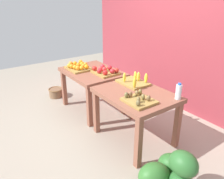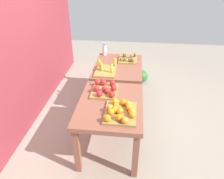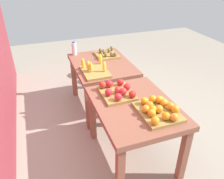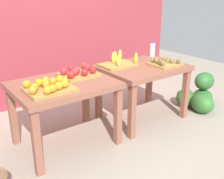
{
  "view_description": "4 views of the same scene",
  "coord_description": "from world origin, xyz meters",
  "px_view_note": "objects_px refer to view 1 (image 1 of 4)",
  "views": [
    {
      "loc": [
        2.59,
        -1.84,
        1.93
      ],
      "look_at": [
        0.01,
        0.0,
        0.58
      ],
      "focal_mm": 36.16,
      "sensor_mm": 36.0,
      "label": 1
    },
    {
      "loc": [
        -2.7,
        -0.26,
        2.22
      ],
      "look_at": [
        -0.01,
        0.04,
        0.59
      ],
      "focal_mm": 33.77,
      "sensor_mm": 36.0,
      "label": 2
    },
    {
      "loc": [
        -2.3,
        0.88,
        2.03
      ],
      "look_at": [
        0.05,
        0.03,
        0.57
      ],
      "focal_mm": 36.45,
      "sensor_mm": 36.0,
      "label": 3
    },
    {
      "loc": [
        -1.72,
        -2.43,
        1.63
      ],
      "look_at": [
        0.07,
        0.0,
        0.5
      ],
      "focal_mm": 43.23,
      "sensor_mm": 36.0,
      "label": 4
    }
  ],
  "objects_px": {
    "apple_bin": "(105,71)",
    "kiwi_bin": "(139,99)",
    "display_table_right": "(136,100)",
    "water_bottle": "(179,92)",
    "banana_crate": "(134,81)",
    "orange_bin": "(79,67)",
    "display_table_left": "(92,77)",
    "watermelon_pile": "(170,172)",
    "wicker_basket": "(56,92)"
  },
  "relations": [
    {
      "from": "banana_crate",
      "to": "apple_bin",
      "type": "bearing_deg",
      "value": -172.85
    },
    {
      "from": "display_table_right",
      "to": "banana_crate",
      "type": "distance_m",
      "value": 0.34
    },
    {
      "from": "wicker_basket",
      "to": "kiwi_bin",
      "type": "bearing_deg",
      "value": 5.03
    },
    {
      "from": "wicker_basket",
      "to": "display_table_left",
      "type": "bearing_deg",
      "value": 21.55
    },
    {
      "from": "orange_bin",
      "to": "apple_bin",
      "type": "bearing_deg",
      "value": 27.67
    },
    {
      "from": "orange_bin",
      "to": "wicker_basket",
      "type": "height_order",
      "value": "orange_bin"
    },
    {
      "from": "banana_crate",
      "to": "wicker_basket",
      "type": "distance_m",
      "value": 1.95
    },
    {
      "from": "orange_bin",
      "to": "water_bottle",
      "type": "distance_m",
      "value": 1.84
    },
    {
      "from": "display_table_left",
      "to": "watermelon_pile",
      "type": "bearing_deg",
      "value": -7.33
    },
    {
      "from": "watermelon_pile",
      "to": "orange_bin",
      "type": "bearing_deg",
      "value": 176.99
    },
    {
      "from": "display_table_left",
      "to": "apple_bin",
      "type": "bearing_deg",
      "value": 22.55
    },
    {
      "from": "kiwi_bin",
      "to": "apple_bin",
      "type": "bearing_deg",
      "value": 167.0
    },
    {
      "from": "orange_bin",
      "to": "banana_crate",
      "type": "distance_m",
      "value": 1.13
    },
    {
      "from": "kiwi_bin",
      "to": "watermelon_pile",
      "type": "xyz_separation_m",
      "value": [
        0.66,
        -0.1,
        -0.56
      ]
    },
    {
      "from": "kiwi_bin",
      "to": "display_table_right",
      "type": "bearing_deg",
      "value": 145.83
    },
    {
      "from": "wicker_basket",
      "to": "orange_bin",
      "type": "bearing_deg",
      "value": 17.37
    },
    {
      "from": "banana_crate",
      "to": "display_table_left",
      "type": "bearing_deg",
      "value": -168.29
    },
    {
      "from": "apple_bin",
      "to": "banana_crate",
      "type": "xyz_separation_m",
      "value": [
        0.62,
        0.08,
        -0.01
      ]
    },
    {
      "from": "display_table_left",
      "to": "banana_crate",
      "type": "xyz_separation_m",
      "value": [
        0.86,
        0.18,
        0.14
      ]
    },
    {
      "from": "display_table_right",
      "to": "orange_bin",
      "type": "distance_m",
      "value": 1.35
    },
    {
      "from": "display_table_right",
      "to": "water_bottle",
      "type": "xyz_separation_m",
      "value": [
        0.45,
        0.3,
        0.2
      ]
    },
    {
      "from": "orange_bin",
      "to": "kiwi_bin",
      "type": "bearing_deg",
      "value": -0.46
    },
    {
      "from": "watermelon_pile",
      "to": "wicker_basket",
      "type": "xyz_separation_m",
      "value": [
        -2.89,
        -0.09,
        -0.1
      ]
    },
    {
      "from": "display_table_right",
      "to": "water_bottle",
      "type": "distance_m",
      "value": 0.57
    },
    {
      "from": "apple_bin",
      "to": "banana_crate",
      "type": "height_order",
      "value": "banana_crate"
    },
    {
      "from": "banana_crate",
      "to": "water_bottle",
      "type": "height_order",
      "value": "water_bottle"
    },
    {
      "from": "banana_crate",
      "to": "wicker_basket",
      "type": "bearing_deg",
      "value": -163.18
    },
    {
      "from": "kiwi_bin",
      "to": "water_bottle",
      "type": "bearing_deg",
      "value": 63.84
    },
    {
      "from": "orange_bin",
      "to": "apple_bin",
      "type": "distance_m",
      "value": 0.52
    },
    {
      "from": "orange_bin",
      "to": "kiwi_bin",
      "type": "xyz_separation_m",
      "value": [
        1.56,
        -0.01,
        -0.01
      ]
    },
    {
      "from": "apple_bin",
      "to": "kiwi_bin",
      "type": "height_order",
      "value": "apple_bin"
    },
    {
      "from": "orange_bin",
      "to": "water_bottle",
      "type": "xyz_separation_m",
      "value": [
        1.79,
        0.44,
        0.05
      ]
    },
    {
      "from": "wicker_basket",
      "to": "water_bottle",
      "type": "bearing_deg",
      "value": 14.78
    },
    {
      "from": "display_table_left",
      "to": "banana_crate",
      "type": "height_order",
      "value": "banana_crate"
    },
    {
      "from": "display_table_left",
      "to": "apple_bin",
      "type": "distance_m",
      "value": 0.3
    },
    {
      "from": "orange_bin",
      "to": "watermelon_pile",
      "type": "distance_m",
      "value": 2.3
    },
    {
      "from": "display_table_left",
      "to": "kiwi_bin",
      "type": "xyz_separation_m",
      "value": [
        1.35,
        -0.15,
        0.14
      ]
    },
    {
      "from": "water_bottle",
      "to": "display_table_right",
      "type": "bearing_deg",
      "value": -146.37
    },
    {
      "from": "apple_bin",
      "to": "kiwi_bin",
      "type": "relative_size",
      "value": 1.15
    },
    {
      "from": "wicker_basket",
      "to": "watermelon_pile",
      "type": "bearing_deg",
      "value": 1.83
    },
    {
      "from": "display_table_right",
      "to": "wicker_basket",
      "type": "height_order",
      "value": "display_table_right"
    },
    {
      "from": "watermelon_pile",
      "to": "water_bottle",
      "type": "bearing_deg",
      "value": 128.02
    },
    {
      "from": "orange_bin",
      "to": "wicker_basket",
      "type": "distance_m",
      "value": 0.97
    },
    {
      "from": "orange_bin",
      "to": "display_table_left",
      "type": "bearing_deg",
      "value": 32.87
    },
    {
      "from": "display_table_right",
      "to": "display_table_left",
      "type": "bearing_deg",
      "value": 180.0
    },
    {
      "from": "apple_bin",
      "to": "water_bottle",
      "type": "distance_m",
      "value": 1.34
    },
    {
      "from": "display_table_left",
      "to": "watermelon_pile",
      "type": "height_order",
      "value": "display_table_left"
    },
    {
      "from": "display_table_right",
      "to": "watermelon_pile",
      "type": "bearing_deg",
      "value": -16.29
    },
    {
      "from": "banana_crate",
      "to": "wicker_basket",
      "type": "xyz_separation_m",
      "value": [
        -1.75,
        -0.53,
        -0.66
      ]
    },
    {
      "from": "orange_bin",
      "to": "wicker_basket",
      "type": "bearing_deg",
      "value": -162.63
    }
  ]
}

